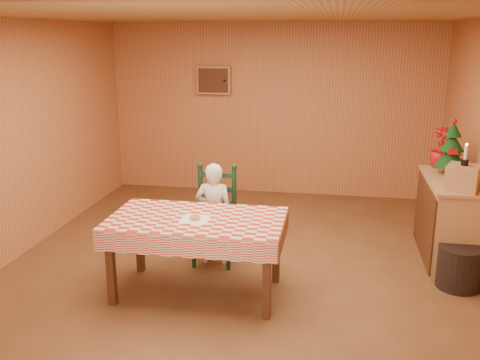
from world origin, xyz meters
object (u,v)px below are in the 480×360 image
dining_table (197,226)px  ladder_chair (215,217)px  seated_child (214,214)px  shelf_unit (448,220)px  crate (463,178)px  storage_bin (459,267)px  christmas_tree (452,149)px

dining_table → ladder_chair: size_ratio=1.53×
seated_child → shelf_unit: seated_child is taller
crate → storage_bin: crate is taller
ladder_chair → storage_bin: (2.52, -0.22, -0.29)m
storage_bin → seated_child: bearing=176.3°
christmas_tree → crate: bearing=-90.0°
dining_table → crate: bearing=18.6°
seated_child → shelf_unit: (2.51, 0.52, -0.10)m
shelf_unit → crate: size_ratio=4.13×
ladder_chair → crate: size_ratio=3.60×
dining_table → christmas_tree: (2.52, 1.50, 0.52)m
christmas_tree → storage_bin: size_ratio=1.45×
shelf_unit → ladder_chair: bearing=-169.6°
shelf_unit → crate: crate is taller
dining_table → storage_bin: (2.52, 0.57, -0.47)m
dining_table → ladder_chair: bearing=90.0°
seated_child → storage_bin: bearing=176.3°
crate → christmas_tree: size_ratio=0.48×
dining_table → seated_child: 0.74m
christmas_tree → shelf_unit: bearing=-92.0°
dining_table → christmas_tree: bearing=30.7°
shelf_unit → christmas_tree: bearing=88.0°
crate → storage_bin: size_ratio=0.70×
ladder_chair → seated_child: size_ratio=0.96×
seated_child → christmas_tree: size_ratio=1.81×
seated_child → storage_bin: seated_child is taller
crate → ladder_chair: bearing=-178.6°
ladder_chair → storage_bin: ladder_chair is taller
dining_table → shelf_unit: bearing=26.4°
dining_table → seated_child: bearing=90.0°
crate → christmas_tree: bearing=90.0°
dining_table → storage_bin: 2.62m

